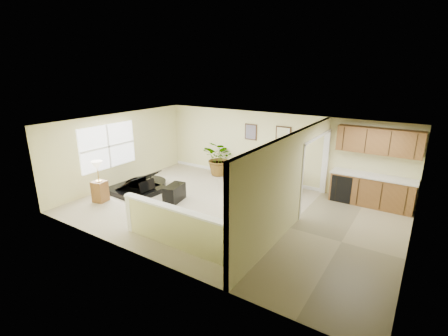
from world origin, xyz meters
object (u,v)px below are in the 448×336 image
Objects in this scene: piano_bench at (174,193)px; loveseat at (271,181)px; piano at (137,173)px; accent_table at (252,169)px; palm_plant at (220,158)px; lamp_stand at (99,185)px; small_plant at (298,187)px.

loveseat is (2.10, 2.52, 0.05)m from piano_bench.
piano is 2.77× the size of accent_table.
lamp_stand is at bearing -112.08° from palm_plant.
accent_table reaches higher than small_plant.
piano is 1.29m from lamp_stand.
lamp_stand is (-3.10, -4.14, 0.08)m from accent_table.
accent_table reaches higher than piano_bench.
palm_plant is 3.22m from small_plant.
lamp_stand is at bearing -146.92° from piano_bench.
piano_bench is 1.55× the size of small_plant.
piano is at bearing 77.56° from lamp_stand.
loveseat is (3.74, 2.51, -0.33)m from piano.
small_plant is at bearing -3.16° from palm_plant.
palm_plant reaches higher than accent_table.
piano_bench is 1.07× the size of accent_table.
small_plant is (0.85, 0.22, -0.09)m from loveseat.
piano is 1.27× the size of loveseat.
loveseat is at bearing -9.54° from palm_plant.
palm_plant is (-1.41, 0.02, 0.19)m from accent_table.
loveseat is 5.51m from lamp_stand.
piano_bench is at bearing -116.78° from loveseat.
piano is 2.59× the size of piano_bench.
piano_bench is 0.58× the size of palm_plant.
loveseat is at bearing 50.17° from piano_bench.
piano is at bearing -149.32° from small_plant.
piano is at bearing -115.92° from palm_plant.
accent_table is at bearing 171.29° from loveseat.
loveseat reaches higher than piano_bench.
piano reaches higher than palm_plant.
loveseat is 1.18× the size of palm_plant.
loveseat reaches higher than accent_table.
accent_table is 1.43m from palm_plant.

